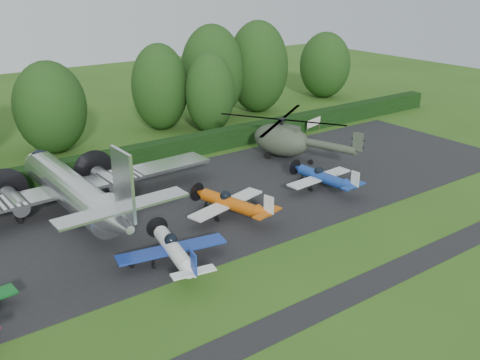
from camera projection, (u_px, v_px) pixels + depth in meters
ground at (236, 270)px, 33.47m from camera, size 160.00×160.00×0.00m
apron at (161, 214)px, 41.04m from camera, size 70.00×18.00×0.01m
taxiway_verge at (299, 317)px, 28.93m from camera, size 70.00×2.00×0.00m
hedgerow at (105, 173)px, 49.37m from camera, size 90.00×1.60×2.00m
transport_plane at (72, 190)px, 39.71m from camera, size 25.11×19.25×8.05m
light_plane_white at (174, 250)px, 33.51m from camera, size 7.08×7.45×2.72m
light_plane_orange at (231, 203)px, 40.19m from camera, size 7.13×7.50×2.74m
light_plane_blue at (324, 177)px, 45.42m from camera, size 6.71×7.06×2.58m
helicopter at (282, 137)px, 52.48m from camera, size 12.67×14.84×4.08m
sign_board at (314, 123)px, 61.51m from camera, size 2.85×0.11×1.60m
tree_0 at (212, 73)px, 65.45m from camera, size 7.79×7.79×11.62m
tree_1 at (50, 108)px, 53.43m from camera, size 7.18×7.18×9.35m
tree_3 at (160, 87)px, 61.35m from camera, size 6.51×6.51×9.96m
tree_4 at (258, 67)px, 68.88m from camera, size 7.84×7.84×11.73m
tree_8 at (325, 65)px, 77.31m from camera, size 7.28×7.28×9.39m
tree_10 at (210, 93)px, 60.33m from camera, size 5.60×5.60×9.20m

